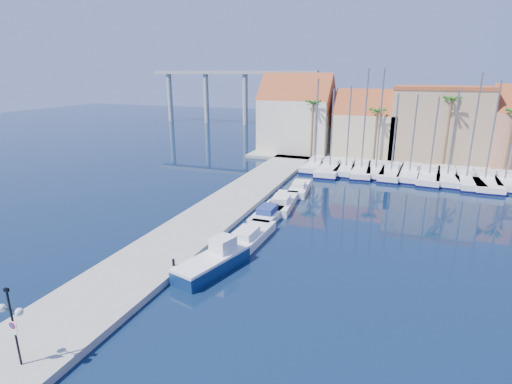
% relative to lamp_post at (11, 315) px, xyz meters
% --- Properties ---
extents(ground, '(260.00, 260.00, 0.00)m').
position_rel_lamp_post_xyz_m(ground, '(7.97, 11.11, -3.24)').
color(ground, black).
rests_on(ground, ground).
extents(quay_west, '(6.00, 77.00, 0.50)m').
position_rel_lamp_post_xyz_m(quay_west, '(-1.03, 24.61, -2.99)').
color(quay_west, gray).
rests_on(quay_west, ground).
extents(shore_north, '(54.00, 16.00, 0.50)m').
position_rel_lamp_post_xyz_m(shore_north, '(17.97, 59.11, -2.99)').
color(shore_north, gray).
rests_on(shore_north, ground).
extents(lamp_post, '(1.42, 0.43, 4.17)m').
position_rel_lamp_post_xyz_m(lamp_post, '(0.00, 0.00, 0.00)').
color(lamp_post, black).
rests_on(lamp_post, quay_west).
extents(bollard, '(0.20, 0.20, 0.50)m').
position_rel_lamp_post_xyz_m(bollard, '(1.37, 11.53, -2.49)').
color(bollard, black).
rests_on(bollard, quay_west).
extents(fishing_boat, '(3.75, 6.76, 2.25)m').
position_rel_lamp_post_xyz_m(fishing_boat, '(4.02, 12.76, -2.49)').
color(fishing_boat, navy).
rests_on(fishing_boat, ground).
extents(motorboat_west_0, '(2.55, 7.15, 1.40)m').
position_rel_lamp_post_xyz_m(motorboat_west_0, '(4.58, 18.43, -2.73)').
color(motorboat_west_0, white).
rests_on(motorboat_west_0, ground).
extents(motorboat_west_1, '(2.20, 6.87, 1.40)m').
position_rel_lamp_post_xyz_m(motorboat_west_1, '(4.25, 24.72, -2.73)').
color(motorboat_west_1, white).
rests_on(motorboat_west_1, ground).
extents(motorboat_west_2, '(3.02, 7.55, 1.40)m').
position_rel_lamp_post_xyz_m(motorboat_west_2, '(4.50, 28.47, -2.73)').
color(motorboat_west_2, white).
rests_on(motorboat_west_2, ground).
extents(motorboat_west_3, '(2.61, 6.45, 1.40)m').
position_rel_lamp_post_xyz_m(motorboat_west_3, '(4.82, 34.62, -2.73)').
color(motorboat_west_3, white).
rests_on(motorboat_west_3, ground).
extents(sailboat_0, '(3.06, 9.35, 13.21)m').
position_rel_lamp_post_xyz_m(sailboat_0, '(3.95, 47.61, -2.63)').
color(sailboat_0, white).
rests_on(sailboat_0, ground).
extents(sailboat_1, '(3.48, 11.66, 11.88)m').
position_rel_lamp_post_xyz_m(sailboat_1, '(6.34, 46.89, -2.68)').
color(sailboat_1, white).
rests_on(sailboat_1, ground).
extents(sailboat_2, '(2.77, 9.23, 12.25)m').
position_rel_lamp_post_xyz_m(sailboat_2, '(8.66, 47.25, -2.64)').
color(sailboat_2, white).
rests_on(sailboat_2, ground).
extents(sailboat_3, '(3.48, 10.48, 14.58)m').
position_rel_lamp_post_xyz_m(sailboat_3, '(10.77, 47.12, -2.63)').
color(sailboat_3, white).
rests_on(sailboat_3, ground).
extents(sailboat_4, '(2.77, 9.08, 14.60)m').
position_rel_lamp_post_xyz_m(sailboat_4, '(12.79, 47.44, -2.60)').
color(sailboat_4, white).
rests_on(sailboat_4, ground).
extents(sailboat_5, '(3.26, 10.32, 11.36)m').
position_rel_lamp_post_xyz_m(sailboat_5, '(14.94, 47.00, -2.67)').
color(sailboat_5, white).
rests_on(sailboat_5, ground).
extents(sailboat_6, '(3.41, 10.36, 11.26)m').
position_rel_lamp_post_xyz_m(sailboat_6, '(17.36, 47.41, -2.67)').
color(sailboat_6, white).
rests_on(sailboat_6, ground).
extents(sailboat_7, '(3.61, 10.68, 11.04)m').
position_rel_lamp_post_xyz_m(sailboat_7, '(19.90, 46.77, -2.68)').
color(sailboat_7, white).
rests_on(sailboat_7, ground).
extents(sailboat_8, '(3.48, 10.82, 12.14)m').
position_rel_lamp_post_xyz_m(sailboat_8, '(22.16, 47.17, -2.67)').
color(sailboat_8, white).
rests_on(sailboat_8, ground).
extents(sailboat_9, '(3.87, 11.38, 14.02)m').
position_rel_lamp_post_xyz_m(sailboat_9, '(24.29, 46.70, -2.65)').
color(sailboat_9, white).
rests_on(sailboat_9, ground).
extents(sailboat_10, '(3.30, 12.02, 13.11)m').
position_rel_lamp_post_xyz_m(sailboat_10, '(26.51, 46.85, -2.67)').
color(sailboat_10, white).
rests_on(sailboat_10, ground).
extents(sailboat_11, '(3.14, 9.48, 12.20)m').
position_rel_lamp_post_xyz_m(sailboat_11, '(28.85, 46.99, -2.65)').
color(sailboat_11, white).
rests_on(sailboat_11, ground).
extents(building_0, '(12.30, 9.00, 13.50)m').
position_rel_lamp_post_xyz_m(building_0, '(-2.03, 58.11, 3.29)').
color(building_0, beige).
rests_on(building_0, shore_north).
extents(building_1, '(10.30, 8.00, 11.00)m').
position_rel_lamp_post_xyz_m(building_1, '(9.97, 58.11, 2.06)').
color(building_1, '#C8B78D').
rests_on(building_1, shore_north).
extents(building_2, '(14.20, 10.20, 11.50)m').
position_rel_lamp_post_xyz_m(building_2, '(20.97, 59.11, 3.02)').
color(building_2, tan).
rests_on(building_2, shore_north).
extents(palm_0, '(2.60, 2.60, 10.15)m').
position_rel_lamp_post_xyz_m(palm_0, '(1.97, 53.11, 5.84)').
color(palm_0, brown).
rests_on(palm_0, shore_north).
extents(palm_1, '(2.60, 2.60, 9.15)m').
position_rel_lamp_post_xyz_m(palm_1, '(11.97, 53.11, 4.90)').
color(palm_1, brown).
rests_on(palm_1, shore_north).
extents(palm_2, '(2.60, 2.60, 11.15)m').
position_rel_lamp_post_xyz_m(palm_2, '(21.97, 53.11, 6.78)').
color(palm_2, brown).
rests_on(palm_2, shore_north).
extents(viaduct, '(48.00, 2.20, 14.45)m').
position_rel_lamp_post_xyz_m(viaduct, '(-31.11, 93.11, 7.01)').
color(viaduct, '#9E9E99').
rests_on(viaduct, ground).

